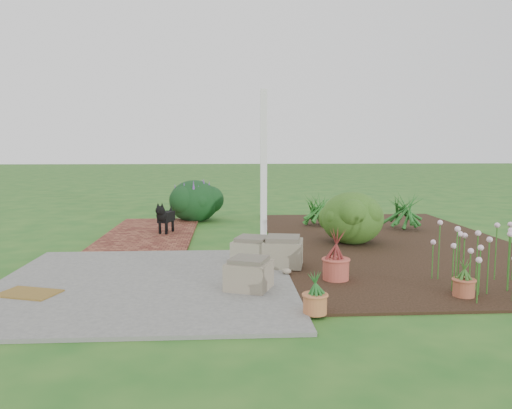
{
  "coord_description": "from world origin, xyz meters",
  "views": [
    {
      "loc": [
        -0.27,
        -7.59,
        1.63
      ],
      "look_at": [
        0.2,
        0.4,
        0.7
      ],
      "focal_mm": 35.0,
      "sensor_mm": 36.0,
      "label": 1
    }
  ],
  "objects": [
    {
      "name": "stone_trough_mid",
      "position": [
        0.07,
        -0.94,
        0.2
      ],
      "size": [
        0.62,
        0.62,
        0.32
      ],
      "primitive_type": "cube",
      "rotation": [
        0.0,
        0.0,
        -0.35
      ],
      "color": "gray",
      "rests_on": "concrete_patio"
    },
    {
      "name": "stone_trough_near",
      "position": [
        -0.03,
        -2.12,
        0.19
      ],
      "size": [
        0.59,
        0.59,
        0.3
      ],
      "primitive_type": "cube",
      "rotation": [
        0.0,
        0.0,
        -0.37
      ],
      "color": "gray",
      "rests_on": "concrete_patio"
    },
    {
      "name": "terracotta_pot_small_right",
      "position": [
        0.57,
        -2.98,
        0.13
      ],
      "size": [
        0.24,
        0.24,
        0.19
      ],
      "primitive_type": "cylinder",
      "rotation": [
        0.0,
        0.0,
        -0.02
      ],
      "color": "#B5683D",
      "rests_on": "garden_bed"
    },
    {
      "name": "garden_bed",
      "position": [
        2.5,
        0.5,
        0.01
      ],
      "size": [
        4.0,
        7.0,
        0.03
      ],
      "primitive_type": "cube",
      "color": "black",
      "rests_on": "ground"
    },
    {
      "name": "purple_flowering_bush",
      "position": [
        -0.99,
        3.36,
        0.46
      ],
      "size": [
        1.42,
        1.42,
        0.93
      ],
      "primitive_type": "ellipsoid",
      "rotation": [
        0.0,
        0.0,
        0.39
      ],
      "color": "black",
      "rests_on": "ground"
    },
    {
      "name": "stone_trough_far",
      "position": [
        0.48,
        -1.06,
        0.21
      ],
      "size": [
        0.6,
        0.6,
        0.34
      ],
      "primitive_type": "cube",
      "rotation": [
        0.0,
        0.0,
        -0.19
      ],
      "color": "#7A705A",
      "rests_on": "concrete_patio"
    },
    {
      "name": "concrete_patio",
      "position": [
        -1.25,
        -1.75,
        0.02
      ],
      "size": [
        3.5,
        3.5,
        0.04
      ],
      "primitive_type": "cube",
      "color": "#5E5E5C",
      "rests_on": "ground"
    },
    {
      "name": "brick_path",
      "position": [
        -1.7,
        1.75,
        0.02
      ],
      "size": [
        1.6,
        3.5,
        0.04
      ],
      "primitive_type": "cube",
      "color": "#5D261D",
      "rests_on": "ground"
    },
    {
      "name": "evergreen_shrub",
      "position": [
        1.82,
        0.53,
        0.47
      ],
      "size": [
        1.23,
        1.23,
        0.88
      ],
      "primitive_type": "ellipsoid",
      "rotation": [
        0.0,
        0.0,
        -0.21
      ],
      "color": "#13370E",
      "rests_on": "garden_bed"
    },
    {
      "name": "terracotta_pot_bronze",
      "position": [
        1.04,
        -1.76,
        0.16
      ],
      "size": [
        0.41,
        0.41,
        0.26
      ],
      "primitive_type": "cylinder",
      "rotation": [
        0.0,
        0.0,
        0.4
      ],
      "color": "#B04A3B",
      "rests_on": "garden_bed"
    },
    {
      "name": "agapanthus_clump_back",
      "position": [
        3.16,
        1.82,
        0.46
      ],
      "size": [
        1.14,
        1.14,
        0.85
      ],
      "primitive_type": null,
      "rotation": [
        0.0,
        0.0,
        0.23
      ],
      "color": "#0E3611",
      "rests_on": "garden_bed"
    },
    {
      "name": "cream_ceramic_urn",
      "position": [
        -1.18,
        3.48,
        0.27
      ],
      "size": [
        0.37,
        0.37,
        0.46
      ],
      "primitive_type": "cylinder",
      "rotation": [
        0.0,
        0.0,
        -0.07
      ],
      "color": "beige",
      "rests_on": "brick_path"
    },
    {
      "name": "pink_flower_patch",
      "position": [
        2.7,
        -2.29,
        0.39
      ],
      "size": [
        1.34,
        1.34,
        0.73
      ],
      "primitive_type": null,
      "rotation": [
        0.0,
        0.0,
        -0.2
      ],
      "color": "#113D0F",
      "rests_on": "garden_bed"
    },
    {
      "name": "coir_doormat",
      "position": [
        -2.43,
        -2.19,
        0.05
      ],
      "size": [
        0.71,
        0.57,
        0.02
      ],
      "primitive_type": "cube",
      "rotation": [
        0.0,
        0.0,
        -0.32
      ],
      "color": "brown",
      "rests_on": "concrete_patio"
    },
    {
      "name": "black_dog",
      "position": [
        -1.41,
        1.59,
        0.36
      ],
      "size": [
        0.31,
        0.6,
        0.53
      ],
      "rotation": [
        0.0,
        0.0,
        -0.3
      ],
      "color": "black",
      "rests_on": "brick_path"
    },
    {
      "name": "agapanthus_clump_front",
      "position": [
        1.56,
        2.38,
        0.4
      ],
      "size": [
        0.99,
        0.99,
        0.74
      ],
      "primitive_type": null,
      "rotation": [
        0.0,
        0.0,
        0.22
      ],
      "color": "#0D410F",
      "rests_on": "garden_bed"
    },
    {
      "name": "terracotta_pot_small_left",
      "position": [
        2.27,
        -2.51,
        0.12
      ],
      "size": [
        0.26,
        0.26,
        0.19
      ],
      "primitive_type": "cylinder",
      "rotation": [
        0.0,
        0.0,
        -0.14
      ],
      "color": "#A55438",
      "rests_on": "garden_bed"
    },
    {
      "name": "veranda_post",
      "position": [
        0.3,
        0.1,
        1.25
      ],
      "size": [
        0.1,
        0.1,
        2.5
      ],
      "primitive_type": "cube",
      "color": "white",
      "rests_on": "ground"
    },
    {
      "name": "ground",
      "position": [
        0.0,
        0.0,
        0.0
      ],
      "size": [
        80.0,
        80.0,
        0.0
      ],
      "primitive_type": "plane",
      "color": "#205C1D",
      "rests_on": "ground"
    }
  ]
}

